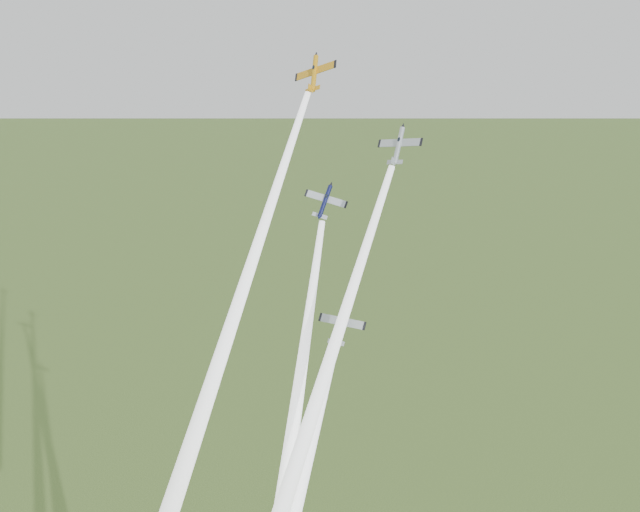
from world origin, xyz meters
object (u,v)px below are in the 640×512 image
at_px(plane_yellow, 314,73).
at_px(plane_navy, 325,201).
at_px(plane_silver_right, 399,146).
at_px(plane_silver_low, 341,325).

distance_m(plane_yellow, plane_navy, 19.33).
height_order(plane_silver_right, plane_silver_low, plane_silver_right).
xyz_separation_m(plane_yellow, plane_navy, (4.11, -3.91, -18.48)).
xyz_separation_m(plane_silver_right, plane_silver_low, (-3.10, -10.93, -23.88)).
bearing_deg(plane_silver_right, plane_silver_low, -100.63).
distance_m(plane_yellow, plane_silver_right, 18.69).
bearing_deg(plane_navy, plane_yellow, 120.75).
height_order(plane_yellow, plane_silver_right, plane_yellow).
distance_m(plane_navy, plane_silver_right, 15.02).
height_order(plane_yellow, plane_silver_low, plane_yellow).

